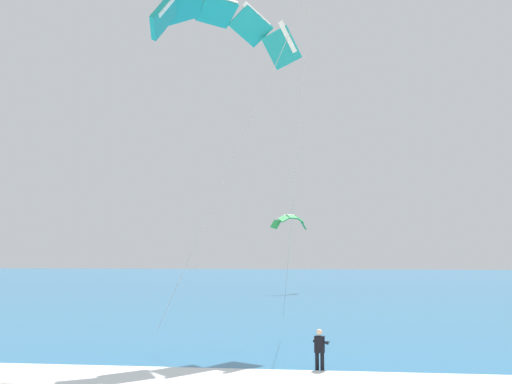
{
  "coord_description": "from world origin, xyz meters",
  "views": [
    {
      "loc": [
        -3.38,
        -6.95,
        4.5
      ],
      "look_at": [
        -5.82,
        15.0,
        6.92
      ],
      "focal_mm": 38.45,
      "sensor_mm": 36.0,
      "label": 1
    }
  ],
  "objects_px": {
    "kite_primary": "(222,22)",
    "kitesurfer": "(320,350)",
    "kite_distant": "(291,221)",
    "surfboard": "(320,376)"
  },
  "relations": [
    {
      "from": "kite_primary",
      "to": "kite_distant",
      "type": "height_order",
      "value": "kite_primary"
    },
    {
      "from": "surfboard",
      "to": "kitesurfer",
      "type": "height_order",
      "value": "kitesurfer"
    },
    {
      "from": "kitesurfer",
      "to": "kite_distant",
      "type": "height_order",
      "value": "kite_distant"
    },
    {
      "from": "kite_primary",
      "to": "kitesurfer",
      "type": "bearing_deg",
      "value": -48.54
    },
    {
      "from": "surfboard",
      "to": "kitesurfer",
      "type": "bearing_deg",
      "value": 71.1
    },
    {
      "from": "surfboard",
      "to": "kite_primary",
      "type": "xyz_separation_m",
      "value": [
        -4.6,
        5.23,
        15.9
      ]
    },
    {
      "from": "surfboard",
      "to": "kite_primary",
      "type": "relative_size",
      "value": 0.09
    },
    {
      "from": "surfboard",
      "to": "kite_distant",
      "type": "height_order",
      "value": "kite_distant"
    },
    {
      "from": "kitesurfer",
      "to": "kite_distant",
      "type": "distance_m",
      "value": 39.17
    },
    {
      "from": "kitesurfer",
      "to": "kite_distant",
      "type": "bearing_deg",
      "value": 94.22
    }
  ]
}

